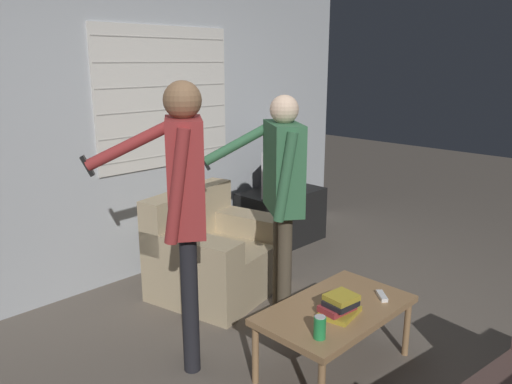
# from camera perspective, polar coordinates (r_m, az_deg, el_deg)

# --- Properties ---
(ground_plane) EXTENTS (16.00, 16.00, 0.00)m
(ground_plane) POSITION_cam_1_polar(r_m,az_deg,el_deg) (3.30, 7.64, -19.03)
(ground_plane) COLOR #665B51
(wall_back) EXTENTS (5.20, 0.08, 2.55)m
(wall_back) POSITION_cam_1_polar(r_m,az_deg,el_deg) (4.31, -13.68, 7.10)
(wall_back) COLOR #ADB2B7
(wall_back) RESTS_ON ground_plane
(armchair_beige) EXTENTS (1.10, 1.00, 0.81)m
(armchair_beige) POSITION_cam_1_polar(r_m,az_deg,el_deg) (4.09, -4.83, -7.02)
(armchair_beige) COLOR tan
(armchair_beige) RESTS_ON ground_plane
(coffee_table) EXTENTS (0.96, 0.56, 0.41)m
(coffee_table) POSITION_cam_1_polar(r_m,az_deg,el_deg) (3.10, 9.10, -13.49)
(coffee_table) COLOR #9E754C
(coffee_table) RESTS_ON ground_plane
(tv_stand) EXTENTS (0.85, 0.51, 0.55)m
(tv_stand) POSITION_cam_1_polar(r_m,az_deg,el_deg) (5.15, 2.92, -2.81)
(tv_stand) COLOR black
(tv_stand) RESTS_ON ground_plane
(tv) EXTENTS (0.75, 0.51, 0.45)m
(tv) POSITION_cam_1_polar(r_m,az_deg,el_deg) (5.02, 2.97, 2.62)
(tv) COLOR #B2B2B7
(tv) RESTS_ON tv_stand
(person_left_standing) EXTENTS (0.57, 0.76, 1.73)m
(person_left_standing) POSITION_cam_1_polar(r_m,az_deg,el_deg) (2.87, -8.28, -0.24)
(person_left_standing) COLOR black
(person_left_standing) RESTS_ON ground_plane
(person_right_standing) EXTENTS (0.54, 0.80, 1.61)m
(person_right_standing) POSITION_cam_1_polar(r_m,az_deg,el_deg) (3.44, 2.96, 1.22)
(person_right_standing) COLOR #4C4233
(person_right_standing) RESTS_ON ground_plane
(book_stack) EXTENTS (0.27, 0.22, 0.13)m
(book_stack) POSITION_cam_1_polar(r_m,az_deg,el_deg) (2.97, 9.53, -12.73)
(book_stack) COLOR gold
(book_stack) RESTS_ON coffee_table
(soda_can) EXTENTS (0.07, 0.07, 0.13)m
(soda_can) POSITION_cam_1_polar(r_m,az_deg,el_deg) (2.73, 7.29, -15.09)
(soda_can) COLOR #238E47
(soda_can) RESTS_ON coffee_table
(spare_remote) EXTENTS (0.12, 0.12, 0.02)m
(spare_remote) POSITION_cam_1_polar(r_m,az_deg,el_deg) (3.24, 14.19, -11.44)
(spare_remote) COLOR white
(spare_remote) RESTS_ON coffee_table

